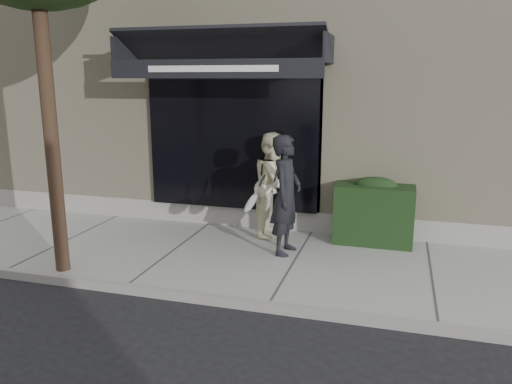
% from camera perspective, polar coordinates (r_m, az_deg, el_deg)
% --- Properties ---
extents(ground, '(80.00, 80.00, 0.00)m').
position_cam_1_polar(ground, '(7.82, 4.43, -8.63)').
color(ground, black).
rests_on(ground, ground).
extents(sidewalk, '(20.00, 3.00, 0.12)m').
position_cam_1_polar(sidewalk, '(7.80, 4.44, -8.22)').
color(sidewalk, gray).
rests_on(sidewalk, ground).
extents(curb, '(20.00, 0.10, 0.14)m').
position_cam_1_polar(curb, '(6.41, 1.54, -12.97)').
color(curb, gray).
rests_on(curb, ground).
extents(building_facade, '(14.30, 8.04, 5.64)m').
position_cam_1_polar(building_facade, '(12.18, 9.49, 12.13)').
color(building_facade, '#C5B896').
rests_on(building_facade, ground).
extents(hedge, '(1.30, 0.70, 1.14)m').
position_cam_1_polar(hedge, '(8.68, 13.34, -2.19)').
color(hedge, black).
rests_on(hedge, sidewalk).
extents(pedestrian_front, '(0.83, 0.94, 1.90)m').
position_cam_1_polar(pedestrian_front, '(7.85, 3.44, -0.36)').
color(pedestrian_front, black).
rests_on(pedestrian_front, sidewalk).
extents(pedestrian_back, '(0.73, 0.92, 1.84)m').
position_cam_1_polar(pedestrian_back, '(8.77, 2.04, 0.86)').
color(pedestrian_back, beige).
rests_on(pedestrian_back, sidewalk).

